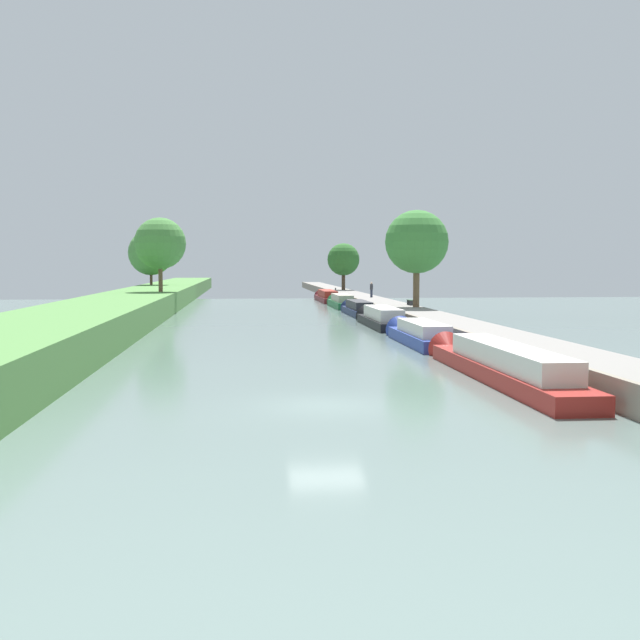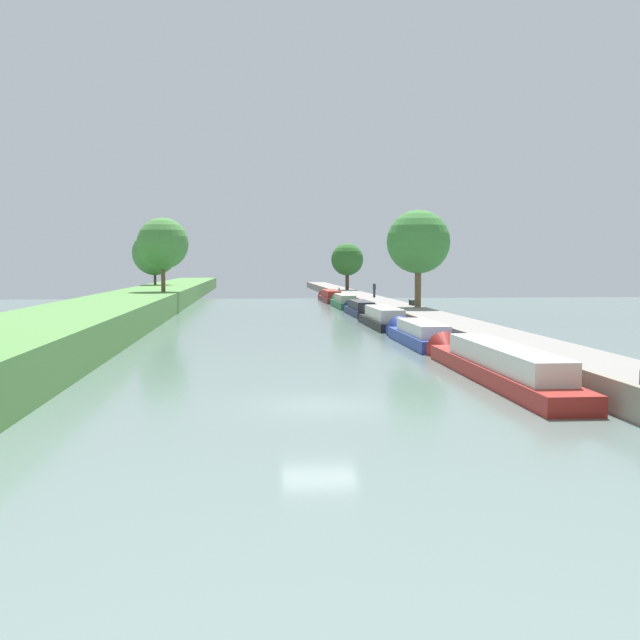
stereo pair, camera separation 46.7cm
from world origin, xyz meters
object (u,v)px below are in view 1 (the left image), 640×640
(narrowboat_maroon, at_px, (326,297))
(person_walking, at_px, (371,289))
(park_bench, at_px, (411,301))
(narrowboat_green, at_px, (341,302))
(narrowboat_red, at_px, (498,364))
(narrowboat_blue, at_px, (418,334))
(mooring_bollard_far, at_px, (336,290))
(narrowboat_navy, at_px, (357,309))
(narrowboat_black, at_px, (380,318))

(narrowboat_maroon, bearing_deg, person_walking, -74.40)
(park_bench, bearing_deg, person_walking, 92.68)
(park_bench, bearing_deg, narrowboat_maroon, 98.47)
(park_bench, bearing_deg, narrowboat_green, 104.82)
(narrowboat_red, bearing_deg, person_walking, 86.11)
(narrowboat_blue, xyz_separation_m, person_walking, (3.67, 38.91, 1.39))
(narrowboat_green, height_order, mooring_bollard_far, mooring_bollard_far)
(narrowboat_navy, height_order, mooring_bollard_far, mooring_bollard_far)
(narrowboat_black, relative_size, narrowboat_maroon, 0.88)
(narrowboat_red, bearing_deg, narrowboat_black, 90.07)
(narrowboat_green, xyz_separation_m, person_walking, (3.47, 0.45, 1.35))
(narrowboat_maroon, xyz_separation_m, mooring_bollard_far, (1.88, 5.99, 0.70))
(narrowboat_green, relative_size, park_bench, 7.53)
(narrowboat_green, bearing_deg, narrowboat_red, -90.16)
(narrowboat_red, xyz_separation_m, narrowboat_black, (-0.03, 27.29, -0.03))
(narrowboat_green, relative_size, narrowboat_maroon, 0.82)
(narrowboat_maroon, height_order, person_walking, person_walking)
(narrowboat_green, bearing_deg, narrowboat_navy, -90.00)
(narrowboat_navy, bearing_deg, mooring_bollard_far, 86.84)
(narrowboat_maroon, bearing_deg, narrowboat_green, -89.41)
(mooring_bollard_far, xyz_separation_m, park_bench, (2.50, -35.38, 0.12))
(narrowboat_red, height_order, person_walking, person_walking)
(narrowboat_navy, distance_m, narrowboat_maroon, 25.64)
(narrowboat_red, bearing_deg, narrowboat_green, 89.84)
(narrowboat_black, bearing_deg, person_walking, 81.98)
(narrowboat_navy, xyz_separation_m, narrowboat_maroon, (-0.14, 25.64, 0.05))
(person_walking, bearing_deg, narrowboat_green, -172.67)
(narrowboat_blue, xyz_separation_m, narrowboat_black, (0.02, 13.00, 0.04))
(mooring_bollard_far, height_order, park_bench, park_bench)
(mooring_bollard_far, bearing_deg, narrowboat_red, -91.50)
(narrowboat_navy, bearing_deg, park_bench, -41.49)
(narrowboat_black, height_order, narrowboat_maroon, narrowboat_black)
(person_walking, height_order, mooring_bollard_far, person_walking)
(narrowboat_red, relative_size, park_bench, 10.91)
(narrowboat_blue, bearing_deg, mooring_bollard_far, 88.07)
(mooring_bollard_far, bearing_deg, person_walking, -84.79)
(narrowboat_red, distance_m, person_walking, 53.34)
(narrowboat_blue, xyz_separation_m, narrowboat_maroon, (0.06, 51.82, 0.04))
(narrowboat_red, distance_m, narrowboat_blue, 14.29)
(narrowboat_maroon, xyz_separation_m, park_bench, (4.38, -29.39, 0.83))
(narrowboat_blue, height_order, narrowboat_green, narrowboat_green)
(narrowboat_black, distance_m, narrowboat_maroon, 38.82)
(narrowboat_red, relative_size, mooring_bollard_far, 36.37)
(narrowboat_red, bearing_deg, narrowboat_navy, 89.80)
(narrowboat_navy, xyz_separation_m, narrowboat_green, (0.00, 12.28, 0.05))
(person_walking, bearing_deg, narrowboat_maroon, 105.60)
(person_walking, xyz_separation_m, mooring_bollard_far, (-1.72, 18.90, -0.65))
(narrowboat_red, bearing_deg, mooring_bollard_far, 88.50)
(narrowboat_green, bearing_deg, park_bench, -75.18)
(narrowboat_maroon, bearing_deg, narrowboat_red, -90.01)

